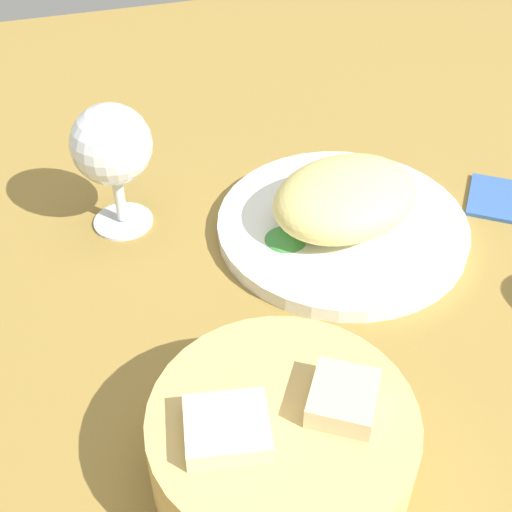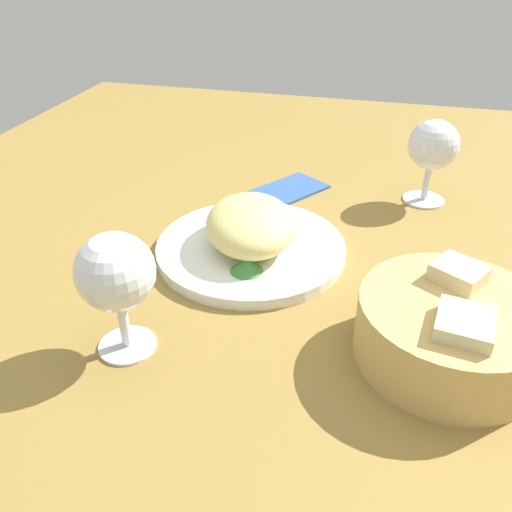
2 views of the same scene
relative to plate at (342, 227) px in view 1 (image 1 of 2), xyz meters
The scene contains 6 objects.
ground_plane 11.50cm from the plate, 94.54° to the left, with size 140.00×140.00×2.00cm, color olive.
plate is the anchor object (origin of this frame).
omelette 3.43cm from the plate, ahead, with size 14.27×11.00×5.46cm, color #E3D47A.
lettuce_garnish 6.26cm from the plate, 10.30° to the left, with size 3.86×3.86×1.63cm, color #388538.
bread_basket 26.56cm from the plate, 59.62° to the left, with size 17.36×17.36×7.99cm.
wine_glass_near 22.41cm from the plate, 20.24° to the right, with size 7.36×7.36×12.58cm.
Camera 1 is at (23.17, 36.35, 43.30)cm, focal length 49.87 mm.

